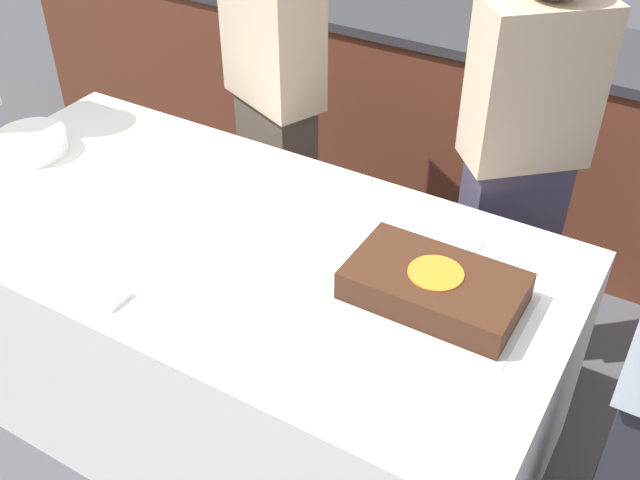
{
  "coord_description": "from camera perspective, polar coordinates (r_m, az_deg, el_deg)",
  "views": [
    {
      "loc": [
        1.13,
        -1.37,
        2.09
      ],
      "look_at": [
        0.32,
        0.0,
        0.88
      ],
      "focal_mm": 42.0,
      "sensor_mm": 36.0,
      "label": 1
    }
  ],
  "objects": [
    {
      "name": "plate_stack",
      "position": [
        2.74,
        -21.08,
        6.92
      ],
      "size": [
        0.23,
        0.23,
        0.08
      ],
      "color": "white",
      "rests_on": "dining_table"
    },
    {
      "name": "utensil_pile",
      "position": [
        2.06,
        -16.35,
        -3.84
      ],
      "size": [
        0.15,
        0.08,
        0.02
      ],
      "color": "white",
      "rests_on": "dining_table"
    },
    {
      "name": "dining_table",
      "position": [
        2.46,
        -6.45,
        -6.83
      ],
      "size": [
        2.01,
        0.99,
        0.78
      ],
      "color": "silver",
      "rests_on": "ground_plane"
    },
    {
      "name": "person_cutting_cake",
      "position": [
        2.5,
        14.86,
        4.93
      ],
      "size": [
        0.41,
        0.4,
        1.56
      ],
      "rotation": [
        0.0,
        0.0,
        -2.41
      ],
      "color": "#383347",
      "rests_on": "ground_plane"
    },
    {
      "name": "ground_plane",
      "position": [
        2.74,
        -5.88,
        -12.71
      ],
      "size": [
        14.0,
        14.0,
        0.0
      ],
      "primitive_type": "plane",
      "color": "#424247"
    },
    {
      "name": "back_counter",
      "position": [
        3.55,
        8.64,
        9.39
      ],
      "size": [
        4.4,
        0.58,
        0.92
      ],
      "color": "#5B2D1E",
      "rests_on": "ground_plane"
    },
    {
      "name": "cake",
      "position": [
        1.96,
        8.69,
        -3.53
      ],
      "size": [
        0.49,
        0.3,
        0.09
      ],
      "color": "#B7B2AD",
      "rests_on": "dining_table"
    },
    {
      "name": "side_plate_near_cake",
      "position": [
        2.21,
        10.19,
        0.24
      ],
      "size": [
        0.17,
        0.17,
        0.0
      ],
      "color": "white",
      "rests_on": "dining_table"
    },
    {
      "name": "person_standing_back",
      "position": [
        2.82,
        -3.48,
        10.64
      ],
      "size": [
        0.43,
        0.33,
        1.59
      ],
      "rotation": [
        0.0,
        0.0,
        2.74
      ],
      "color": "#4C4238",
      "rests_on": "ground_plane"
    }
  ]
}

